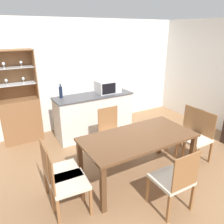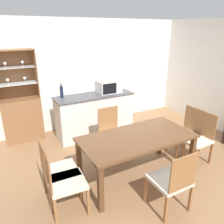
% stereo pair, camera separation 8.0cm
% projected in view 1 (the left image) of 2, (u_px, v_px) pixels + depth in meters
% --- Properties ---
extents(ground_plane, '(18.00, 18.00, 0.00)m').
position_uv_depth(ground_plane, '(154.00, 176.00, 3.67)').
color(ground_plane, '#936B47').
extents(wall_back, '(6.80, 0.06, 2.55)m').
position_uv_depth(wall_back, '(87.00, 74.00, 5.34)').
color(wall_back, white).
rests_on(wall_back, ground_plane).
extents(kitchen_counter, '(1.75, 0.59, 0.95)m').
position_uv_depth(kitchen_counter, '(94.00, 115.00, 4.97)').
color(kitchen_counter, silver).
rests_on(kitchen_counter, ground_plane).
extents(display_cabinet, '(0.79, 0.36, 1.94)m').
position_uv_depth(display_cabinet, '(21.00, 115.00, 4.64)').
color(display_cabinet, brown).
rests_on(display_cabinet, ground_plane).
extents(dining_table, '(1.79, 0.89, 0.75)m').
position_uv_depth(dining_table, '(138.00, 141.00, 3.42)').
color(dining_table, brown).
rests_on(dining_table, ground_plane).
extents(dining_chair_side_left_far, '(0.48, 0.48, 0.92)m').
position_uv_depth(dining_chair_side_left_far, '(59.00, 171.00, 3.01)').
color(dining_chair_side_left_far, beige).
rests_on(dining_chair_side_left_far, ground_plane).
extents(dining_chair_side_left_near, '(0.49, 0.49, 0.92)m').
position_uv_depth(dining_chair_side_left_near, '(65.00, 182.00, 2.80)').
color(dining_chair_side_left_near, beige).
rests_on(dining_chair_side_left_near, ground_plane).
extents(dining_chair_head_near, '(0.47, 0.47, 0.92)m').
position_uv_depth(dining_chair_head_near, '(174.00, 180.00, 2.85)').
color(dining_chair_head_near, beige).
rests_on(dining_chair_head_near, ground_plane).
extents(dining_chair_side_right_near, '(0.46, 0.46, 0.92)m').
position_uv_depth(dining_chair_side_right_near, '(197.00, 137.00, 3.97)').
color(dining_chair_side_right_near, beige).
rests_on(dining_chair_side_right_near, ground_plane).
extents(dining_chair_head_far, '(0.46, 0.46, 0.92)m').
position_uv_depth(dining_chair_head_far, '(112.00, 133.00, 4.14)').
color(dining_chair_head_far, beige).
rests_on(dining_chair_head_far, ground_plane).
extents(dining_chair_side_right_far, '(0.47, 0.47, 0.92)m').
position_uv_depth(dining_chair_side_right_far, '(186.00, 132.00, 4.19)').
color(dining_chair_side_right_far, beige).
rests_on(dining_chair_side_right_far, ground_plane).
extents(microwave, '(0.52, 0.39, 0.27)m').
position_uv_depth(microwave, '(108.00, 86.00, 4.96)').
color(microwave, silver).
rests_on(microwave, kitchen_counter).
extents(wine_bottle, '(0.07, 0.07, 0.30)m').
position_uv_depth(wine_bottle, '(61.00, 92.00, 4.57)').
color(wine_bottle, '#141E38').
rests_on(wine_bottle, kitchen_counter).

